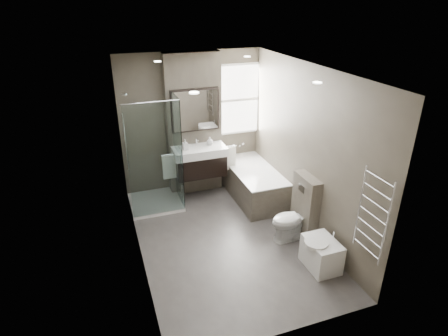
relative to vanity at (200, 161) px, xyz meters
name	(u,v)px	position (x,y,z in m)	size (l,w,h in m)	color
room	(226,163)	(0.00, -1.43, 0.56)	(2.70, 3.90, 2.70)	#474341
vanity_pier	(194,125)	(0.00, 0.35, 0.56)	(1.00, 0.25, 2.60)	#544E42
vanity	(200,161)	(0.00, 0.00, 0.00)	(0.95, 0.47, 0.66)	black
mirror_cabinet	(195,110)	(0.00, 0.19, 0.89)	(0.86, 0.08, 0.76)	black
towel_left	(169,167)	(-0.56, -0.02, -0.02)	(0.24, 0.06, 0.44)	white
towel_right	(229,158)	(0.56, -0.02, -0.02)	(0.24, 0.06, 0.44)	white
shower_enclosure	(160,181)	(-0.75, -0.08, -0.25)	(0.90, 0.90, 2.00)	white
bathtub	(253,182)	(0.92, -0.33, -0.43)	(0.75, 1.60, 0.57)	#544E42
window	(238,100)	(0.90, 0.45, 0.93)	(0.98, 0.06, 1.33)	white
toilet	(293,219)	(0.97, -1.74, -0.40)	(0.38, 0.67, 0.68)	white
cistern_box	(305,206)	(1.21, -1.68, -0.24)	(0.19, 0.55, 1.00)	#544E42
bidet	(321,253)	(1.01, -2.48, -0.51)	(0.46, 0.54, 0.55)	white
towel_radiator	(373,215)	(1.25, -3.03, 0.38)	(0.03, 0.49, 1.10)	silver
soap_bottle_a	(185,145)	(-0.26, -0.03, 0.36)	(0.09, 0.09, 0.19)	white
soap_bottle_b	(210,141)	(0.22, 0.06, 0.34)	(0.12, 0.12, 0.15)	white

